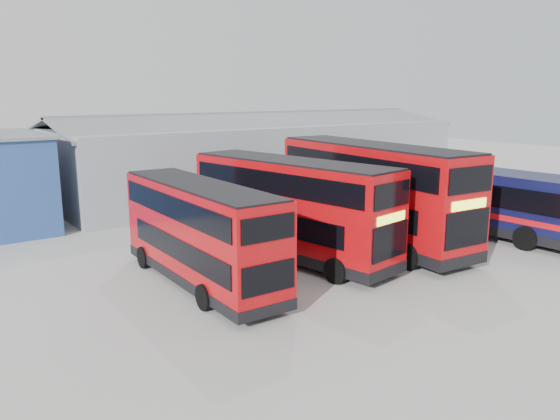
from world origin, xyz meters
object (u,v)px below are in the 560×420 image
object	(u,v)px
double_decker_centre	(291,210)
single_decker_blue	(478,201)
double_decker_right	(372,195)
maintenance_shed	(258,155)
double_decker_left	(200,235)

from	to	relation	value
double_decker_centre	single_decker_blue	bearing A→B (deg)	-19.34
double_decker_right	single_decker_blue	distance (m)	6.54
maintenance_shed	double_decker_right	world-z (taller)	maintenance_shed
double_decker_left	maintenance_shed	bearing A→B (deg)	-128.34
maintenance_shed	single_decker_blue	size ratio (longest dim) A/B	2.45
single_decker_blue	double_decker_right	bearing A→B (deg)	-16.49
maintenance_shed	double_decker_right	size ratio (longest dim) A/B	2.60
double_decker_left	double_decker_right	size ratio (longest dim) A/B	0.80
single_decker_blue	double_decker_centre	bearing A→B (deg)	-12.40
double_decker_right	maintenance_shed	bearing A→B (deg)	79.86
maintenance_shed	double_decker_left	distance (m)	21.57
single_decker_blue	maintenance_shed	bearing A→B (deg)	-85.34
maintenance_shed	double_decker_centre	size ratio (longest dim) A/B	2.86
double_decker_right	single_decker_blue	bearing A→B (deg)	-10.18
single_decker_blue	double_decker_left	bearing A→B (deg)	-6.45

